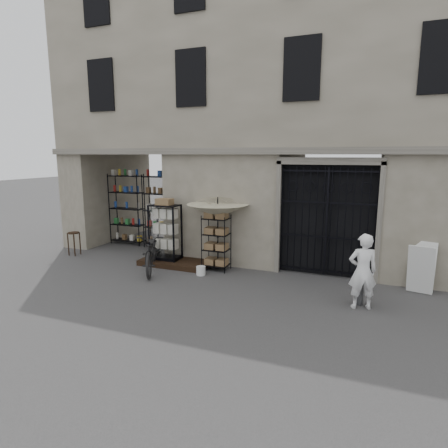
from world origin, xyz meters
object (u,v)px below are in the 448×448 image
at_px(steel_bollard, 360,285).
at_px(easel_sign, 421,268).
at_px(wire_rack, 216,243).
at_px(white_bucket, 201,271).
at_px(shopkeeper, 360,308).
at_px(market_umbrella, 218,207).
at_px(display_cabinet, 165,235).
at_px(wooden_stool, 74,243).
at_px(bicycle, 153,271).

xyz_separation_m(steel_bollard, easel_sign, (1.27, 1.26, 0.16)).
distance_m(wire_rack, white_bucket, 0.88).
xyz_separation_m(shopkeeper, easel_sign, (1.25, 1.43, 0.59)).
relative_size(market_umbrella, white_bucket, 9.90).
xyz_separation_m(market_umbrella, shopkeeper, (3.83, -1.47, -1.74)).
distance_m(wire_rack, shopkeeper, 4.10).
height_order(display_cabinet, wooden_stool, display_cabinet).
height_order(wire_rack, steel_bollard, wire_rack).
xyz_separation_m(white_bucket, shopkeeper, (4.02, -0.75, -0.12)).
distance_m(white_bucket, steel_bollard, 4.05).
height_order(white_bucket, easel_sign, easel_sign).
distance_m(white_bucket, shopkeeper, 4.10).
xyz_separation_m(wire_rack, bicycle, (-1.59, -0.73, -0.75)).
relative_size(market_umbrella, shopkeeper, 1.52).
bearing_deg(wooden_stool, steel_bollard, -6.11).
height_order(display_cabinet, market_umbrella, market_umbrella).
relative_size(wooden_stool, shopkeeper, 0.46).
distance_m(wire_rack, easel_sign, 5.06).
bearing_deg(wooden_stool, shopkeeper, -7.25).
xyz_separation_m(wire_rack, easel_sign, (5.06, 0.12, -0.16)).
height_order(market_umbrella, wooden_stool, market_umbrella).
bearing_deg(white_bucket, market_umbrella, 74.86).
relative_size(market_umbrella, steel_bollard, 2.81).
relative_size(display_cabinet, wire_rack, 1.12).
bearing_deg(wooden_stool, market_umbrella, 4.39).
bearing_deg(wire_rack, easel_sign, -13.17).
relative_size(bicycle, steel_bollard, 2.41).
distance_m(market_umbrella, easel_sign, 5.20).
distance_m(wooden_stool, steel_bollard, 8.65).
height_order(display_cabinet, bicycle, display_cabinet).
distance_m(shopkeeper, easel_sign, 1.99).
distance_m(white_bucket, wooden_stool, 4.62).
height_order(display_cabinet, shopkeeper, display_cabinet).
bearing_deg(easel_sign, shopkeeper, -118.92).
bearing_deg(steel_bollard, display_cabinet, 168.24).
height_order(display_cabinet, easel_sign, display_cabinet).
distance_m(steel_bollard, shopkeeper, 0.47).
relative_size(white_bucket, wooden_stool, 0.33).
height_order(wire_rack, easel_sign, wire_rack).
xyz_separation_m(display_cabinet, wooden_stool, (-3.22, -0.20, -0.48)).
height_order(market_umbrella, shopkeeper, market_umbrella).
bearing_deg(shopkeeper, steel_bollard, -99.89).
xyz_separation_m(wire_rack, market_umbrella, (-0.02, 0.15, 0.98)).
bearing_deg(steel_bollard, bicycle, 175.68).
xyz_separation_m(display_cabinet, market_umbrella, (1.57, 0.17, 0.87)).
height_order(wooden_stool, easel_sign, easel_sign).
bearing_deg(bicycle, shopkeeper, -31.73).
distance_m(white_bucket, bicycle, 1.39).
bearing_deg(bicycle, display_cabinet, 64.58).
xyz_separation_m(wooden_stool, steel_bollard, (8.60, -0.92, 0.04)).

